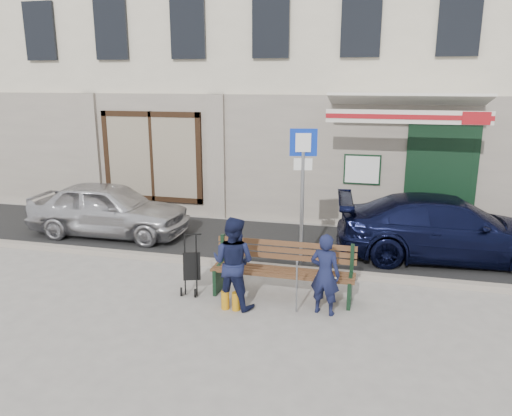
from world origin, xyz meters
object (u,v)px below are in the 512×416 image
(woman, at_px, (233,262))
(parking_sign, at_px, (303,177))
(car_navy, at_px, (448,228))
(man, at_px, (325,274))
(car_silver, at_px, (109,209))
(bench, at_px, (280,271))
(stroller, at_px, (192,267))

(woman, bearing_deg, parking_sign, -102.62)
(car_navy, height_order, man, man)
(woman, bearing_deg, car_silver, -26.66)
(woman, bearing_deg, car_navy, -128.10)
(parking_sign, xyz_separation_m, bench, (-0.14, -1.34, -1.36))
(car_silver, bearing_deg, woman, -128.14)
(car_silver, xyz_separation_m, woman, (3.90, -2.95, 0.11))
(man, bearing_deg, car_silver, -15.78)
(car_silver, distance_m, parking_sign, 4.96)
(car_navy, relative_size, stroller, 4.38)
(car_silver, height_order, man, man)
(car_silver, height_order, car_navy, car_navy)
(stroller, bearing_deg, bench, -12.12)
(parking_sign, height_order, bench, parking_sign)
(woman, height_order, stroller, woman)
(parking_sign, bearing_deg, car_navy, 13.20)
(car_silver, height_order, parking_sign, parking_sign)
(parking_sign, xyz_separation_m, man, (0.65, -1.78, -1.16))
(car_silver, height_order, woman, woman)
(parking_sign, relative_size, man, 2.07)
(stroller, bearing_deg, car_navy, 13.42)
(car_navy, height_order, bench, car_navy)
(man, height_order, stroller, man)
(man, xyz_separation_m, stroller, (-2.30, 0.26, -0.20))
(bench, height_order, woman, woman)
(car_navy, height_order, parking_sign, parking_sign)
(car_navy, relative_size, parking_sign, 1.64)
(car_navy, bearing_deg, woman, 125.70)
(woman, distance_m, stroller, 0.97)
(car_silver, distance_m, man, 6.06)
(car_navy, xyz_separation_m, woman, (-3.59, -3.17, 0.10))
(car_silver, height_order, stroller, car_silver)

